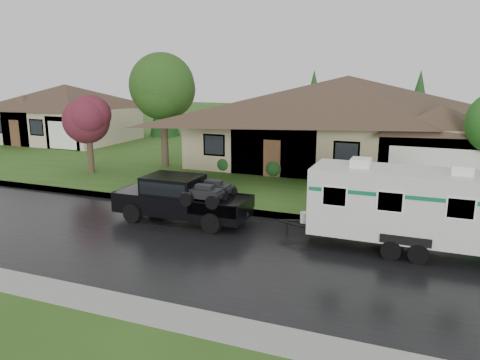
{
  "coord_description": "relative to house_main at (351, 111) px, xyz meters",
  "views": [
    {
      "loc": [
        6.8,
        -15.79,
        5.96
      ],
      "look_at": [
        -0.36,
        2.0,
        1.52
      ],
      "focal_mm": 35.0,
      "sensor_mm": 36.0,
      "label": 1
    }
  ],
  "objects": [
    {
      "name": "shrub_row",
      "position": [
        -0.29,
        -4.54,
        -2.94
      ],
      "size": [
        13.6,
        1.0,
        1.0
      ],
      "color": "#143814",
      "rests_on": "lawn"
    },
    {
      "name": "pickup_truck",
      "position": [
        -4.65,
        -13.5,
        -2.6
      ],
      "size": [
        5.57,
        2.12,
        1.86
      ],
      "color": "black",
      "rests_on": "ground"
    },
    {
      "name": "house_far",
      "position": [
        -24.07,
        2.02,
        -0.62
      ],
      "size": [
        10.8,
        8.64,
        5.8
      ],
      "color": "#BDAC8D",
      "rests_on": "lawn"
    },
    {
      "name": "house_main",
      "position": [
        0.0,
        0.0,
        0.0
      ],
      "size": [
        19.44,
        10.8,
        6.9
      ],
      "color": "tan",
      "rests_on": "lawn"
    },
    {
      "name": "tree_left_green",
      "position": [
        -10.71,
        -4.48,
        1.31
      ],
      "size": [
        4.14,
        4.14,
        6.85
      ],
      "color": "#382B1E",
      "rests_on": "lawn"
    },
    {
      "name": "tree_red",
      "position": [
        -13.73,
        -7.83,
        -0.27
      ],
      "size": [
        2.76,
        2.76,
        4.58
      ],
      "color": "#382B1E",
      "rests_on": "lawn"
    },
    {
      "name": "travel_trailer",
      "position": [
        4.15,
        -13.5,
        -1.96
      ],
      "size": [
        6.87,
        2.41,
        3.08
      ],
      "color": "silver",
      "rests_on": "ground"
    },
    {
      "name": "ground",
      "position": [
        -2.29,
        -13.84,
        -3.59
      ],
      "size": [
        140.0,
        140.0,
        0.0
      ],
      "primitive_type": "plane",
      "color": "#2E541A",
      "rests_on": "ground"
    },
    {
      "name": "road",
      "position": [
        -2.29,
        -15.84,
        -3.59
      ],
      "size": [
        140.0,
        8.0,
        0.01
      ],
      "primitive_type": "cube",
      "color": "black",
      "rests_on": "ground"
    },
    {
      "name": "curb",
      "position": [
        -2.29,
        -11.59,
        -3.52
      ],
      "size": [
        140.0,
        0.5,
        0.15
      ],
      "primitive_type": "cube",
      "color": "gray",
      "rests_on": "ground"
    },
    {
      "name": "lawn",
      "position": [
        -2.29,
        1.16,
        -3.52
      ],
      "size": [
        140.0,
        26.0,
        0.15
      ],
      "primitive_type": "cube",
      "color": "#2E541A",
      "rests_on": "ground"
    }
  ]
}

